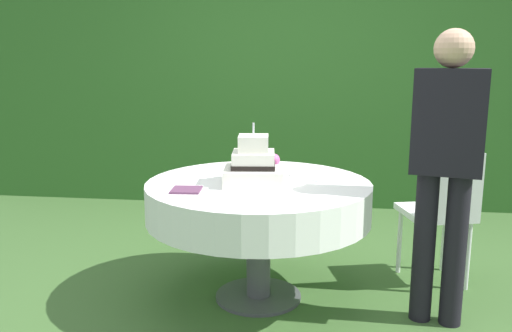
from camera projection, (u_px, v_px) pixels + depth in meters
ground_plane at (258, 297)px, 3.26m from camera, size 20.00×20.00×0.00m
foliage_hedge at (288, 73)px, 5.31m from camera, size 6.38×0.55×2.60m
cake_table at (258, 201)px, 3.14m from camera, size 1.33×1.33×0.73m
wedding_cake at (254, 166)px, 3.07m from camera, size 0.37×0.37×0.36m
serving_plate_near at (325, 180)px, 3.15m from camera, size 0.15×0.15×0.01m
serving_plate_far at (299, 175)px, 3.28m from camera, size 0.11×0.11×0.01m
serving_plate_left at (286, 169)px, 3.45m from camera, size 0.12×0.12×0.01m
napkin_stack at (186, 190)px, 2.91m from camera, size 0.17×0.17×0.01m
garden_chair at (441, 205)px, 3.33m from camera, size 0.49×0.49×0.89m
standing_person at (446, 159)px, 2.79m from camera, size 0.40×0.28×1.60m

